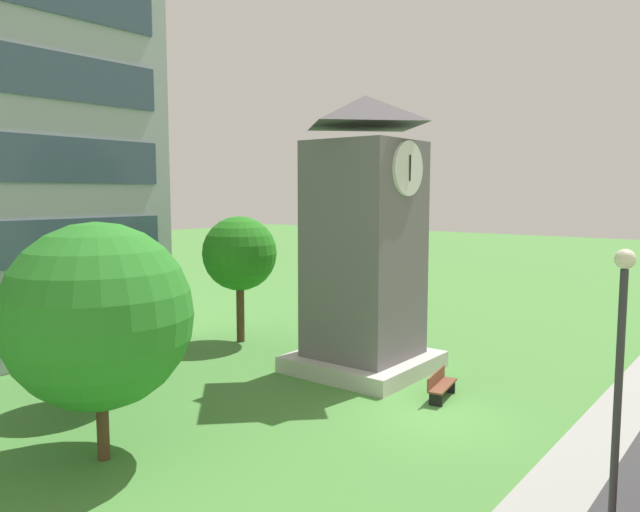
{
  "coord_description": "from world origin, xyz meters",
  "views": [
    {
      "loc": [
        -16.03,
        -8.25,
        6.73
      ],
      "look_at": [
        1.41,
        5.33,
        4.41
      ],
      "focal_mm": 34.07,
      "sensor_mm": 36.0,
      "label": 1
    }
  ],
  "objects_px": {
    "street_lamp": "(619,370)",
    "park_bench": "(441,385)",
    "tree_streetside": "(98,309)",
    "tree_by_building": "(99,316)",
    "clock_tower": "(364,250)",
    "tree_near_tower": "(240,254)"
  },
  "relations": [
    {
      "from": "street_lamp",
      "to": "park_bench",
      "type": "bearing_deg",
      "value": 47.09
    },
    {
      "from": "street_lamp",
      "to": "tree_streetside",
      "type": "xyz_separation_m",
      "value": [
        -1.09,
        14.8,
        -0.49
      ]
    },
    {
      "from": "tree_by_building",
      "to": "tree_streetside",
      "type": "height_order",
      "value": "tree_by_building"
    },
    {
      "from": "park_bench",
      "to": "street_lamp",
      "type": "xyz_separation_m",
      "value": [
        -6.01,
        -6.46,
        3.11
      ]
    },
    {
      "from": "clock_tower",
      "to": "tree_by_building",
      "type": "relative_size",
      "value": 1.7
    },
    {
      "from": "clock_tower",
      "to": "park_bench",
      "type": "xyz_separation_m",
      "value": [
        -1.2,
        -3.84,
        -4.12
      ]
    },
    {
      "from": "clock_tower",
      "to": "tree_by_building",
      "type": "bearing_deg",
      "value": 175.54
    },
    {
      "from": "tree_near_tower",
      "to": "tree_streetside",
      "type": "relative_size",
      "value": 1.24
    },
    {
      "from": "tree_near_tower",
      "to": "park_bench",
      "type": "bearing_deg",
      "value": -97.62
    },
    {
      "from": "park_bench",
      "to": "tree_by_building",
      "type": "bearing_deg",
      "value": 153.54
    },
    {
      "from": "tree_by_building",
      "to": "tree_streetside",
      "type": "distance_m",
      "value": 4.36
    },
    {
      "from": "tree_by_building",
      "to": "tree_near_tower",
      "type": "bearing_deg",
      "value": 29.14
    },
    {
      "from": "clock_tower",
      "to": "tree_near_tower",
      "type": "bearing_deg",
      "value": 88.11
    },
    {
      "from": "street_lamp",
      "to": "tree_by_building",
      "type": "height_order",
      "value": "tree_by_building"
    },
    {
      "from": "tree_near_tower",
      "to": "tree_streetside",
      "type": "distance_m",
      "value": 8.89
    },
    {
      "from": "park_bench",
      "to": "street_lamp",
      "type": "bearing_deg",
      "value": -132.91
    },
    {
      "from": "street_lamp",
      "to": "tree_near_tower",
      "type": "height_order",
      "value": "street_lamp"
    },
    {
      "from": "clock_tower",
      "to": "tree_near_tower",
      "type": "height_order",
      "value": "clock_tower"
    },
    {
      "from": "park_bench",
      "to": "tree_by_building",
      "type": "distance_m",
      "value": 10.95
    },
    {
      "from": "street_lamp",
      "to": "tree_by_building",
      "type": "bearing_deg",
      "value": 106.79
    },
    {
      "from": "park_bench",
      "to": "clock_tower",
      "type": "bearing_deg",
      "value": 72.6
    },
    {
      "from": "tree_by_building",
      "to": "tree_near_tower",
      "type": "relative_size",
      "value": 1.06
    }
  ]
}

